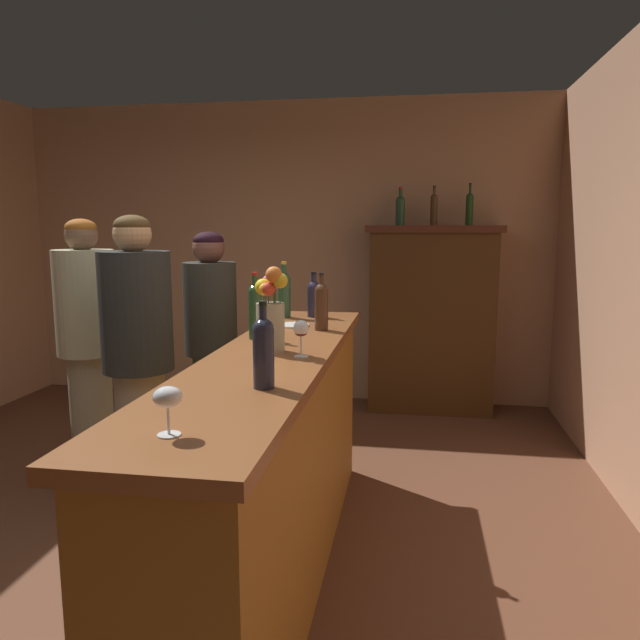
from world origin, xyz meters
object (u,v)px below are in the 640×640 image
flower_arrangement (271,312)px  display_bottle_center (469,208)px  wine_glass_front (168,399)px  patron_in_navy (138,356)px  wine_bottle_pinot (263,349)px  wine_bottle_rose (314,297)px  cheese_plate (293,325)px  bar_counter (273,467)px  patron_tall (211,340)px  wine_bottle_malbec (255,309)px  wine_bottle_syrah (321,305)px  display_bottle_midleft (434,208)px  patron_by_cabinet (88,343)px  display_cabinet (431,316)px  wine_bottle_riesling (284,292)px  wine_glass_mid (301,331)px  display_bottle_left (400,209)px

flower_arrangement → display_bottle_center: display_bottle_center is taller
wine_glass_front → patron_in_navy: bearing=118.8°
wine_bottle_pinot → patron_in_navy: bearing=133.2°
wine_bottle_rose → cheese_plate: bearing=-98.5°
bar_counter → patron_tall: patron_tall is taller
wine_bottle_malbec → cheese_plate: bearing=75.4°
wine_bottle_syrah → display_bottle_center: display_bottle_center is taller
flower_arrangement → display_bottle_midleft: display_bottle_midleft is taller
wine_bottle_syrah → display_bottle_center: 2.38m
patron_by_cabinet → wine_bottle_malbec: bearing=30.5°
bar_counter → display_cabinet: bearing=74.4°
display_cabinet → patron_tall: size_ratio=1.03×
display_cabinet → patron_tall: (-1.47, -1.53, 0.03)m
display_cabinet → wine_bottle_riesling: bearing=-119.0°
wine_glass_mid → patron_in_navy: (-1.01, 0.53, -0.26)m
wine_bottle_pinot → display_bottle_left: (0.36, 3.30, 0.57)m
wine_bottle_malbec → display_bottle_midleft: 2.65m
wine_bottle_pinot → wine_bottle_rose: wine_bottle_pinot is taller
flower_arrangement → display_bottle_center: 2.96m
wine_glass_mid → wine_bottle_malbec: bearing=129.2°
flower_arrangement → display_bottle_center: (1.06, 2.71, 0.54)m
wine_bottle_rose → patron_tall: 0.78m
wine_bottle_riesling → patron_by_cabinet: size_ratio=0.21×
wine_glass_mid → wine_glass_front: bearing=-99.1°
wine_bottle_riesling → wine_bottle_malbec: wine_bottle_riesling is taller
wine_bottle_pinot → wine_bottle_riesling: 1.63m
wine_bottle_pinot → display_bottle_midleft: (0.65, 3.30, 0.58)m
cheese_plate → display_bottle_left: display_bottle_left is taller
display_cabinet → wine_bottle_syrah: size_ratio=5.27×
wine_bottle_syrah → wine_glass_mid: (0.02, -0.67, -0.03)m
wine_bottle_malbec → patron_in_navy: size_ratio=0.20×
display_bottle_left → display_bottle_center: display_bottle_center is taller
cheese_plate → patron_in_navy: size_ratio=0.11×
display_cabinet → display_bottle_left: bearing=180.0°
wine_bottle_rose → flower_arrangement: (-0.01, -1.06, 0.05)m
flower_arrangement → wine_bottle_rose: bearing=89.4°
display_bottle_midleft → patron_by_cabinet: size_ratio=0.20×
cheese_plate → wine_bottle_rose: bearing=81.5°
wine_bottle_malbec → display_bottle_left: display_bottle_left is taller
display_cabinet → cheese_plate: size_ratio=8.87×
display_cabinet → display_bottle_left: size_ratio=5.01×
wine_bottle_riesling → patron_tall: (-0.53, 0.17, -0.34)m
wine_bottle_syrah → wine_bottle_malbec: size_ratio=0.93×
wine_glass_front → flower_arrangement: size_ratio=0.35×
patron_by_cabinet → patron_in_navy: bearing=18.9°
cheese_plate → patron_tall: (-0.65, 0.49, -0.20)m
wine_bottle_malbec → flower_arrangement: (0.15, -0.29, 0.03)m
display_cabinet → wine_bottle_pinot: size_ratio=5.41×
display_bottle_midleft → wine_bottle_riesling: bearing=-118.9°
bar_counter → flower_arrangement: size_ratio=6.92×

